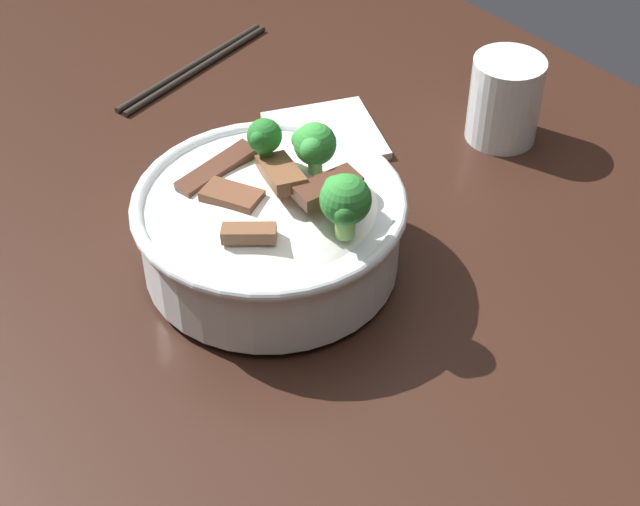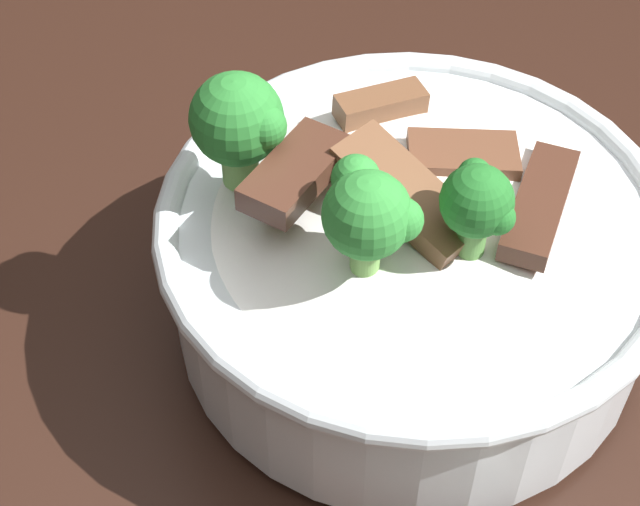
# 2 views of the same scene
# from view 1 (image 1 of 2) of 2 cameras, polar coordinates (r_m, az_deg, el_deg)

# --- Properties ---
(dining_table) EXTENTS (1.51, 1.01, 0.78)m
(dining_table) POSITION_cam_1_polar(r_m,az_deg,el_deg) (1.06, -7.93, -0.49)
(dining_table) COLOR black
(dining_table) RESTS_ON ground
(rice_bowl) EXTENTS (0.24, 0.24, 0.14)m
(rice_bowl) POSITION_cam_1_polar(r_m,az_deg,el_deg) (0.85, -3.08, 1.71)
(rice_bowl) COLOR silver
(rice_bowl) RESTS_ON dining_table
(drinking_glass) EXTENTS (0.07, 0.07, 0.09)m
(drinking_glass) POSITION_cam_1_polar(r_m,az_deg,el_deg) (1.05, 10.68, 8.53)
(drinking_glass) COLOR white
(drinking_glass) RESTS_ON dining_table
(chopsticks_pair) EXTENTS (0.07, 0.24, 0.01)m
(chopsticks_pair) POSITION_cam_1_polar(r_m,az_deg,el_deg) (1.17, -7.31, 10.68)
(chopsticks_pair) COLOR #28231E
(chopsticks_pair) RESTS_ON dining_table
(folded_napkin) EXTENTS (0.15, 0.15, 0.01)m
(folded_napkin) POSITION_cam_1_polar(r_m,az_deg,el_deg) (1.05, 0.27, 6.88)
(folded_napkin) COLOR silver
(folded_napkin) RESTS_ON dining_table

